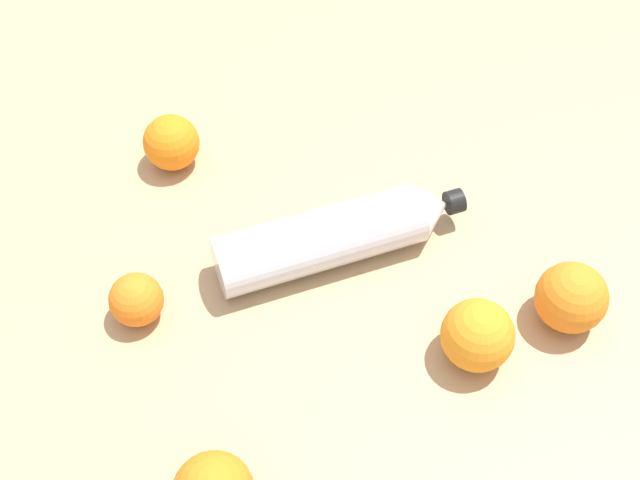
% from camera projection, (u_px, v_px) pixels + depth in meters
% --- Properties ---
extents(ground_plane, '(2.40, 2.40, 0.00)m').
position_uv_depth(ground_plane, '(329.00, 236.00, 1.01)').
color(ground_plane, tan).
extents(water_bottle, '(0.20, 0.30, 0.07)m').
position_uv_depth(water_bottle, '(337.00, 235.00, 0.97)').
color(water_bottle, silver).
rests_on(water_bottle, ground_plane).
extents(orange_0, '(0.08, 0.08, 0.08)m').
position_uv_depth(orange_0, '(477.00, 335.00, 0.88)').
color(orange_0, orange).
rests_on(orange_0, ground_plane).
extents(orange_1, '(0.06, 0.06, 0.06)m').
position_uv_depth(orange_1, '(136.00, 300.00, 0.92)').
color(orange_1, orange).
rests_on(orange_1, ground_plane).
extents(orange_3, '(0.07, 0.07, 0.07)m').
position_uv_depth(orange_3, '(171.00, 143.00, 1.06)').
color(orange_3, orange).
rests_on(orange_3, ground_plane).
extents(orange_4, '(0.08, 0.08, 0.08)m').
position_uv_depth(orange_4, '(571.00, 297.00, 0.91)').
color(orange_4, orange).
rests_on(orange_4, ground_plane).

